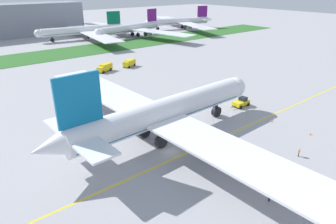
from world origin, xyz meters
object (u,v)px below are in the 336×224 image
Objects in this scene: ground_crew_marshaller_front at (270,196)px; traffic_cone_starboard_wing at (272,121)px; airliner_foreground at (162,113)px; parked_airliner_far_centre at (84,30)px; parked_airliner_far_outer at (180,21)px; service_truck_baggage_loader at (105,67)px; ground_crew_wingwalker_port at (299,152)px; pushback_tug at (241,102)px; traffic_cone_port_wing at (310,134)px; service_truck_fuel_bowser at (129,63)px; parked_airliner_far_right at (132,28)px.

traffic_cone_starboard_wing is at bearing 32.46° from ground_crew_marshaller_front.
airliner_foreground is 25.36m from ground_crew_marshaller_front.
parked_airliner_far_centre is 67.87m from parked_airliner_far_outer.
ground_crew_wingwalker_port is at bearing -90.09° from service_truck_baggage_loader.
ground_crew_marshaller_front is at bearing -105.03° from parked_airliner_far_centre.
airliner_foreground reaches higher than pushback_tug.
pushback_tug is (26.22, 0.75, -4.55)m from airliner_foreground.
ground_crew_marshaller_front is at bearing -90.11° from airliner_foreground.
service_truck_fuel_bowser is (0.55, 70.37, 1.14)m from traffic_cone_port_wing.
parked_airliner_far_right is (47.77, 56.28, 3.45)m from service_truck_baggage_loader.
pushback_tug is 113.52m from parked_airliner_far_right.
parked_airliner_far_outer is (67.78, -3.35, 0.12)m from parked_airliner_far_centre.
traffic_cone_port_wing is 0.01× the size of parked_airliner_far_outer.
ground_crew_wingwalker_port is at bearing -99.62° from parked_airliner_far_centre.
airliner_foreground is 0.95× the size of parked_airliner_far_centre.
ground_crew_wingwalker_port is at bearing 14.14° from ground_crew_marshaller_front.
traffic_cone_port_wing is 8.75m from traffic_cone_starboard_wing.
ground_crew_marshaller_front is at bearing -165.86° from ground_crew_wingwalker_port.
ground_crew_marshaller_front is (-26.26, -25.70, -0.06)m from pushback_tug.
pushback_tug reaches higher than ground_crew_marshaller_front.
parked_airliner_far_centre is at bearing 80.38° from ground_crew_wingwalker_port.
pushback_tug is 0.98× the size of service_truck_baggage_loader.
service_truck_baggage_loader reaches higher than traffic_cone_port_wing.
airliner_foreground is at bearing 124.90° from ground_crew_wingwalker_port.
parked_airliner_far_right reaches higher than service_truck_fuel_bowser.
traffic_cone_port_wing is at bearing -106.74° from parked_airliner_far_right.
parked_airliner_far_right is at bearing 69.69° from ground_crew_wingwalker_port.
ground_crew_wingwalker_port is 0.97× the size of ground_crew_marshaller_front.
service_truck_baggage_loader is (14.96, 76.85, 0.46)m from ground_crew_marshaller_front.
parked_airliner_far_centre reaches higher than ground_crew_marshaller_front.
parked_airliner_far_right is (37.52, 56.18, 3.49)m from service_truck_fuel_bowser.
pushback_tug is 0.08× the size of parked_airliner_far_centre.
parked_airliner_far_centre is (14.50, 128.33, 4.48)m from traffic_cone_starboard_wing.
traffic_cone_port_wing is 0.09× the size of service_truck_baggage_loader.
ground_crew_marshaller_front is 28.52m from traffic_cone_starboard_wing.
airliner_foreground is at bearing -115.82° from service_truck_fuel_bowser.
service_truck_baggage_loader reaches higher than ground_crew_marshaller_front.
parked_airliner_far_centre reaches higher than pushback_tug.
service_truck_fuel_bowser is at bearing 81.94° from ground_crew_wingwalker_port.
parked_airliner_far_right reaches higher than traffic_cone_port_wing.
airliner_foreground reaches higher than ground_crew_marshaller_front.
parked_airliner_far_right is at bearing 71.83° from traffic_cone_starboard_wing.
traffic_cone_port_wing is 132.24m from parked_airliner_far_right.
pushback_tug is 24.75m from ground_crew_wingwalker_port.
service_truck_baggage_loader reaches higher than traffic_cone_starboard_wing.
service_truck_baggage_loader is (-9.70, 70.27, 1.18)m from traffic_cone_port_wing.
parked_airliner_far_centre reaches higher than traffic_cone_port_wing.
service_truck_baggage_loader is 70.91m from parked_airliner_far_centre.
ground_crew_marshaller_front is 80.97m from service_truck_fuel_bowser.
pushback_tug is at bearing 44.37° from ground_crew_marshaller_front.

